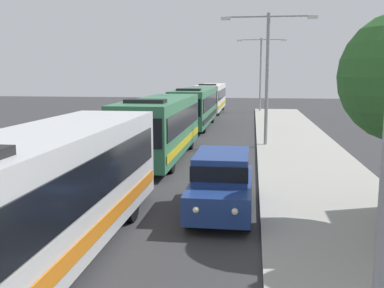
{
  "coord_description": "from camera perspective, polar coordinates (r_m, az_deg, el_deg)",
  "views": [
    {
      "loc": [
        3.3,
        2.37,
        4.35
      ],
      "look_at": [
        1.32,
        16.9,
        1.98
      ],
      "focal_mm": 41.57,
      "sensor_mm": 36.0,
      "label": 1
    }
  ],
  "objects": [
    {
      "name": "streetlamp_mid",
      "position": [
        26.34,
        9.65,
        9.99
      ],
      "size": [
        5.42,
        0.28,
        7.54
      ],
      "color": "gray",
      "rests_on": "sidewalk"
    },
    {
      "name": "white_suv",
      "position": [
        13.85,
        3.83,
        -4.71
      ],
      "size": [
        1.86,
        4.63,
        1.9
      ],
      "color": "navy",
      "rests_on": "ground_plane"
    },
    {
      "name": "bus_fourth_in_line",
      "position": [
        49.37,
        2.42,
        6.06
      ],
      "size": [
        2.58,
        12.19,
        3.21
      ],
      "color": "silver",
      "rests_on": "ground_plane"
    },
    {
      "name": "bus_middle",
      "position": [
        35.82,
        0.37,
        4.9
      ],
      "size": [
        2.58,
        11.65,
        3.21
      ],
      "color": "#33724C",
      "rests_on": "ground_plane"
    },
    {
      "name": "bus_lead",
      "position": [
        10.7,
        -18.06,
        -5.68
      ],
      "size": [
        2.58,
        10.8,
        3.21
      ],
      "color": "silver",
      "rests_on": "ground_plane"
    },
    {
      "name": "bus_second_in_line",
      "position": [
        22.58,
        -4.04,
        2.37
      ],
      "size": [
        2.58,
        10.59,
        3.21
      ],
      "color": "#33724C",
      "rests_on": "ground_plane"
    },
    {
      "name": "streetlamp_far",
      "position": [
        50.17,
        8.81,
        9.8
      ],
      "size": [
        5.35,
        0.28,
        7.95
      ],
      "color": "gray",
      "rests_on": "sidewalk"
    }
  ]
}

